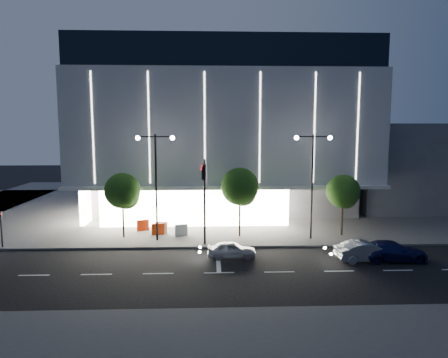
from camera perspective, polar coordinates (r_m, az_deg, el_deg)
ground at (r=28.41m, az=-4.91°, el=-12.21°), size 160.00×160.00×0.00m
sidewalk_museum at (r=51.76m, az=1.89°, el=-3.28°), size 70.00×40.00×0.15m
museum at (r=49.12m, az=-0.29°, el=6.96°), size 30.00×25.80×18.00m
annex_building at (r=56.62m, az=23.64°, el=2.05°), size 16.00×20.00×10.00m
traffic_mast at (r=30.44m, az=-2.84°, el=-1.14°), size 0.33×5.89×7.07m
street_lamp_west at (r=33.25m, az=-9.70°, el=1.08°), size 3.16×0.36×9.00m
street_lamp_east at (r=34.08m, az=12.52°, el=1.16°), size 3.16×0.36×9.00m
ped_signal_far at (r=36.09m, az=-29.24°, el=-5.81°), size 0.22×0.24×3.00m
tree_left at (r=35.00m, az=-14.26°, el=-1.91°), size 3.02×3.02×5.72m
tree_mid at (r=34.28m, az=2.30°, el=-1.38°), size 3.25×3.25×6.15m
tree_right at (r=36.18m, az=16.67°, el=-1.95°), size 2.91×2.91×5.51m
car_lead at (r=29.69m, az=1.10°, el=-10.09°), size 3.62×1.56×1.22m
car_second at (r=30.72m, az=19.64°, el=-9.70°), size 4.51×1.94×1.45m
car_third at (r=31.50m, az=22.91°, el=-9.46°), size 4.90×2.09×1.41m
barrier_a at (r=37.57m, az=-11.51°, el=-6.49°), size 1.11×0.64×1.00m
barrier_b at (r=36.49m, az=-8.91°, el=-6.84°), size 1.13×0.46×1.00m
barrier_c at (r=35.93m, az=-9.42°, el=-7.07°), size 1.13×0.52×1.00m
barrier_d at (r=35.30m, az=-6.14°, el=-7.27°), size 1.12×0.59×1.00m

